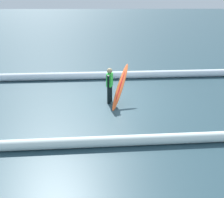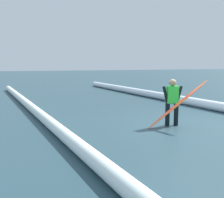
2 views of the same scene
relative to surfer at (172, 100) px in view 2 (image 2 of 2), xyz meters
The scene contains 5 objects.
ground_plane 0.91m from the surfer, 112.97° to the right, with size 128.80×128.80×0.00m, color #27424C.
surfer is the anchor object (origin of this frame).
surfboard 0.45m from the surfer, 165.51° to the left, with size 0.88×1.72×1.48m.
wave_crest_foreground 3.91m from the surfer, 55.36° to the right, with size 0.39×0.39×25.30m, color white.
wave_crest_midground 4.14m from the surfer, 62.75° to the left, with size 0.32×0.32×24.15m, color white.
Camera 2 is at (-6.90, 5.23, 1.93)m, focal length 43.85 mm.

